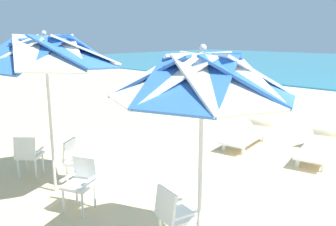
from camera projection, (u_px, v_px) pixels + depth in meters
ground_plane at (297, 199)px, 6.06m from camera, size 80.00×80.00×0.00m
beach_umbrella_0 at (202, 79)px, 3.80m from camera, size 2.09×2.09×2.69m
plastic_chair_1 at (174, 214)px, 4.56m from camera, size 0.52×0.55×0.87m
beach_umbrella_1 at (45, 53)px, 5.82m from camera, size 2.54×2.54×2.86m
plastic_chair_2 at (28, 154)px, 6.87m from camera, size 0.63×0.63×0.87m
plastic_chair_3 at (76, 159)px, 6.58m from camera, size 0.62×0.61×0.87m
plastic_chair_4 at (81, 180)px, 5.61m from camera, size 0.58×0.60×0.87m
sun_lounger_1 at (319, 146)px, 8.01m from camera, size 1.03×2.23×0.62m
sun_lounger_2 at (248, 134)px, 9.02m from camera, size 0.93×2.21×0.62m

